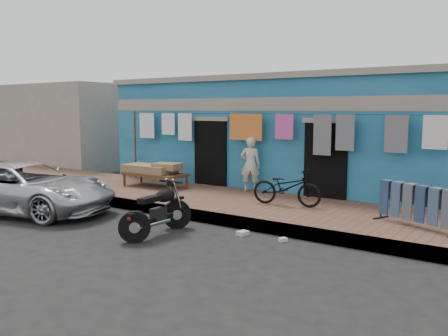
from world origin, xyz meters
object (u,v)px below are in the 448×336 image
(seated_person, at_px, (250,164))
(charpoy, at_px, (155,175))
(car, at_px, (26,187))
(jeans_rack, at_px, (417,205))
(motorcycle, at_px, (157,210))
(bicycle, at_px, (287,183))

(seated_person, distance_m, charpoy, 2.79)
(car, relative_size, seated_person, 3.01)
(car, bearing_deg, seated_person, -55.53)
(charpoy, height_order, jeans_rack, jeans_rack)
(car, bearing_deg, motorcycle, -101.88)
(car, relative_size, bicycle, 2.74)
(bicycle, relative_size, jeans_rack, 0.93)
(jeans_rack, bearing_deg, car, -160.84)
(seated_person, distance_m, jeans_rack, 4.78)
(bicycle, distance_m, charpoy, 4.28)
(car, xyz_separation_m, charpoy, (0.89, 3.42, -0.03))
(car, relative_size, charpoy, 2.21)
(car, xyz_separation_m, motorcycle, (3.87, 0.29, -0.11))
(car, bearing_deg, charpoy, -30.75)
(car, relative_size, jeans_rack, 2.55)
(charpoy, bearing_deg, motorcycle, -46.40)
(charpoy, bearing_deg, bicycle, -3.13)
(charpoy, xyz_separation_m, jeans_rack, (7.16, -0.62, 0.08))
(motorcycle, bearing_deg, charpoy, 131.23)
(seated_person, bearing_deg, jeans_rack, 138.24)
(motorcycle, distance_m, jeans_rack, 4.88)
(bicycle, relative_size, motorcycle, 1.00)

